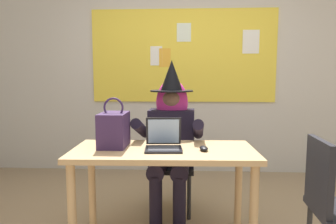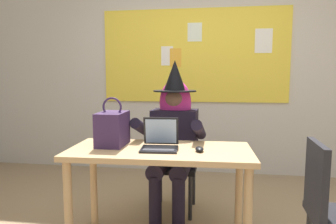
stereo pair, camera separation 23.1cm
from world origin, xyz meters
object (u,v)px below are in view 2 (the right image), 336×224
chair_at_desk (176,157)px  person_costumed (174,130)px  laptop (160,142)px  chair_extra_corner (334,207)px  computer_mouse (199,149)px  handbag (113,128)px  desk_main (160,163)px

chair_at_desk → person_costumed: 0.31m
laptop → chair_extra_corner: size_ratio=0.32×
chair_at_desk → person_costumed: bearing=-0.9°
chair_at_desk → computer_mouse: (0.26, -0.71, 0.26)m
chair_at_desk → handbag: bearing=-33.5°
desk_main → laptop: bearing=96.0°
person_costumed → desk_main: bearing=-0.6°
laptop → chair_extra_corner: bearing=-18.1°
person_costumed → computer_mouse: size_ratio=13.77×
laptop → chair_at_desk: bearing=83.1°
handbag → computer_mouse: bearing=-8.7°
desk_main → laptop: laptop is taller
desk_main → laptop: size_ratio=4.83×
laptop → handbag: (-0.39, 0.06, 0.08)m
laptop → computer_mouse: bearing=-12.2°
laptop → handbag: bearing=167.4°
handbag → person_costumed: bearing=49.2°
computer_mouse → chair_at_desk: bearing=103.3°
person_costumed → handbag: bearing=-38.0°
laptop → chair_extra_corner: (1.13, -0.29, -0.31)m
person_costumed → chair_extra_corner: size_ratio=1.62×
desk_main → computer_mouse: size_ratio=13.20×
desk_main → person_costumed: 0.57m
person_costumed → laptop: size_ratio=5.04×
handbag → chair_extra_corner: 1.60m
person_costumed → computer_mouse: (0.26, -0.59, -0.03)m
chair_at_desk → chair_extra_corner: size_ratio=1.02×
chair_at_desk → chair_extra_corner: chair_at_desk is taller
person_costumed → computer_mouse: person_costumed is taller
chair_at_desk → computer_mouse: 0.80m
chair_at_desk → handbag: size_ratio=2.39×
desk_main → person_costumed: size_ratio=0.96×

